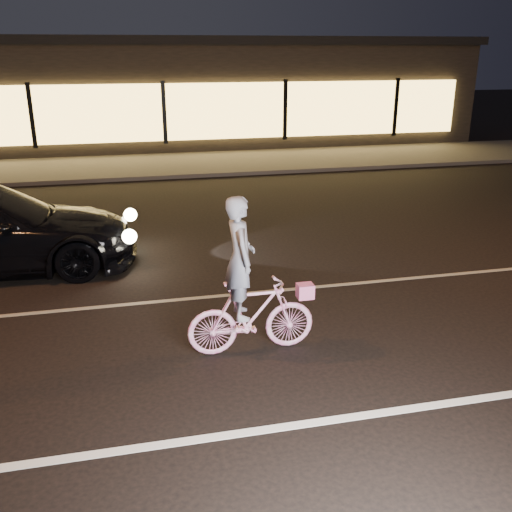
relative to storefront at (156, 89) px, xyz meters
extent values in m
plane|color=black|center=(0.00, -18.97, -2.15)|extent=(90.00, 90.00, 0.00)
cube|color=silver|center=(0.00, -20.47, -2.14)|extent=(60.00, 0.12, 0.01)
cube|color=gray|center=(0.00, -16.97, -2.14)|extent=(60.00, 0.10, 0.01)
cube|color=#383533|center=(0.00, -5.97, -2.09)|extent=(30.00, 4.00, 0.12)
cube|color=black|center=(0.00, 0.03, -0.15)|extent=(25.00, 8.00, 4.00)
cube|color=black|center=(0.00, 0.03, 1.90)|extent=(25.40, 8.40, 0.30)
cube|color=#F9C257|center=(0.00, -4.07, -0.55)|extent=(23.00, 0.15, 2.00)
cube|color=black|center=(-4.50, -4.15, -0.55)|extent=(0.15, 0.08, 2.20)
cube|color=black|center=(0.00, -4.15, -0.55)|extent=(0.15, 0.08, 2.20)
cube|color=black|center=(4.50, -4.15, -0.55)|extent=(0.15, 0.08, 2.20)
cube|color=black|center=(9.00, -4.15, -0.55)|extent=(0.15, 0.08, 2.20)
imported|color=#DC308B|center=(-0.05, -18.80, -1.65)|extent=(1.67, 0.47, 1.00)
imported|color=silver|center=(-0.19, -18.80, -0.83)|extent=(0.38, 0.58, 1.58)
cube|color=#E24277|center=(0.67, -18.80, -1.36)|extent=(0.21, 0.17, 0.19)
sphere|color=#FFF2BF|center=(-1.47, -14.27, -1.45)|extent=(0.25, 0.25, 0.25)
sphere|color=#FFF2BF|center=(-1.52, -15.67, -1.45)|extent=(0.25, 0.25, 0.25)
camera|label=1|loc=(-1.48, -25.29, 1.60)|focal=40.00mm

